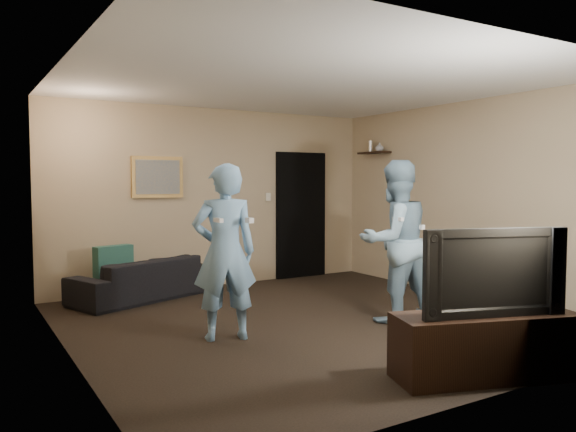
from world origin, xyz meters
TOP-DOWN VIEW (x-y plane):
  - ground at (0.00, 0.00)m, footprint 5.00×5.00m
  - ceiling at (0.00, 0.00)m, footprint 5.00×5.00m
  - wall_back at (0.00, 2.50)m, footprint 5.00×0.04m
  - wall_front at (0.00, -2.50)m, footprint 5.00×0.04m
  - wall_left at (-2.50, 0.00)m, footprint 0.04×5.00m
  - wall_right at (2.50, 0.00)m, footprint 0.04×5.00m
  - sofa at (-1.25, 2.09)m, footprint 1.99×1.34m
  - throw_pillow at (-1.61, 2.09)m, footprint 0.52×0.28m
  - painting_frame at (-0.90, 2.48)m, footprint 0.72×0.05m
  - painting_canvas at (-0.90, 2.45)m, footprint 0.62×0.01m
  - doorway at (1.45, 2.47)m, footprint 0.90×0.06m
  - light_switch at (0.85, 2.48)m, footprint 0.08×0.02m
  - wall_shelf at (2.39, 1.80)m, footprint 0.20×0.60m
  - shelf_vase at (2.39, 1.67)m, footprint 0.13×0.13m
  - shelf_figurine at (2.39, 1.89)m, footprint 0.06×0.06m
  - tv_console at (0.20, -2.21)m, footprint 1.53×0.90m
  - television at (0.20, -2.21)m, footprint 1.17×0.52m
  - wii_player_left at (-1.10, -0.17)m, footprint 0.71×0.57m
  - wii_player_right at (0.80, -0.48)m, footprint 0.91×0.74m

SIDE VIEW (x-z plane):
  - ground at x=0.00m, z-range 0.00..0.00m
  - tv_console at x=0.20m, z-range -0.01..0.51m
  - sofa at x=-1.25m, z-range 0.00..0.54m
  - throw_pillow at x=-1.61m, z-range 0.23..0.73m
  - television at x=0.20m, z-range 0.51..1.19m
  - wii_player_left at x=-1.10m, z-range 0.00..1.71m
  - wii_player_right at x=0.80m, z-range 0.00..1.77m
  - doorway at x=1.45m, z-range 0.00..2.00m
  - wall_back at x=0.00m, z-range 0.00..2.60m
  - wall_front at x=0.00m, z-range 0.00..2.60m
  - wall_left at x=-2.50m, z-range 0.00..2.60m
  - wall_right at x=2.50m, z-range 0.00..2.60m
  - light_switch at x=0.85m, z-range 1.24..1.36m
  - painting_frame at x=-0.90m, z-range 1.32..1.89m
  - painting_canvas at x=-0.90m, z-range 1.37..1.83m
  - wall_shelf at x=2.39m, z-range 1.98..2.00m
  - shelf_vase at x=2.39m, z-range 2.00..2.14m
  - shelf_figurine at x=2.39m, z-range 2.00..2.18m
  - ceiling at x=0.00m, z-range 2.58..2.62m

